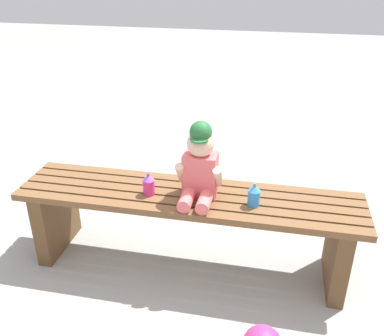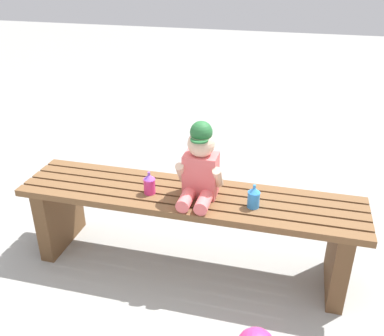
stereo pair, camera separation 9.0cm
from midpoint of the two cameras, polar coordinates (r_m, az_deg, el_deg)
name	(u,v)px [view 1 (the left image)]	position (r m, az deg, el deg)	size (l,w,h in m)	color
ground_plane	(188,263)	(2.50, -1.53, -12.51)	(16.00, 16.00, 0.00)	#999993
park_bench	(188,217)	(2.31, -1.62, -6.53)	(1.81, 0.39, 0.46)	brown
child_figure	(200,165)	(2.14, -0.16, 0.34)	(0.23, 0.27, 0.40)	#E56666
sippy_cup_left	(149,184)	(2.22, -6.96, -2.19)	(0.06, 0.06, 0.12)	#E5337F
sippy_cup_right	(254,195)	(2.13, 7.06, -3.64)	(0.06, 0.06, 0.12)	#338CE5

